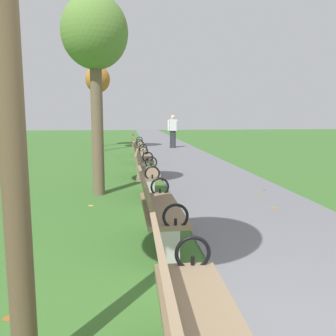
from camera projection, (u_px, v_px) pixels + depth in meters
The scene contains 12 objects.
paved_walkway at pixel (166, 145), 19.87m from camera, with size 2.55×44.00×0.02m, color slate.
park_bench_1 at pixel (195, 328), 1.86m from camera, with size 0.49×1.61×0.90m.
park_bench_2 at pixel (157, 208), 4.30m from camera, with size 0.50×1.61×0.90m.
park_bench_3 at pixel (146, 173), 6.98m from camera, with size 0.55×1.62×0.90m.
park_bench_4 at pixel (141, 158), 9.44m from camera, with size 0.51×1.61×0.90m.
park_bench_5 at pixel (138, 149), 11.97m from camera, with size 0.50×1.61×0.90m.
park_bench_6 at pixel (137, 144), 14.37m from camera, with size 0.53×1.62×0.90m.
tree_2 at pixel (95, 38), 6.83m from camera, with size 1.28×1.28×3.89m.
tree_3 at pixel (99, 45), 15.85m from camera, with size 1.89×1.89×5.80m.
tree_4 at pixel (98, 80), 18.42m from camera, with size 1.26×1.26×4.18m.
pedestrian_walking at pixel (173, 130), 17.65m from camera, with size 0.53×0.26×1.62m.
scattered_leaves at pixel (171, 200), 6.72m from camera, with size 3.94×12.43×0.02m.
Camera 1 is at (-0.84, -1.74, 1.58)m, focal length 38.06 mm.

